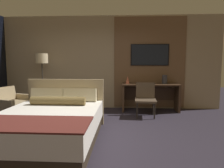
{
  "coord_description": "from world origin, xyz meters",
  "views": [
    {
      "loc": [
        0.7,
        -3.53,
        1.4
      ],
      "look_at": [
        0.43,
        1.07,
        0.91
      ],
      "focal_mm": 32.0,
      "sensor_mm": 36.0,
      "label": 1
    }
  ],
  "objects_px": {
    "armchair_by_window": "(13,108)",
    "vase_tall": "(165,79)",
    "desk": "(150,93)",
    "desk_chair": "(145,97)",
    "tv": "(150,55)",
    "vase_short": "(128,80)",
    "floor_lamp": "(42,63)",
    "bed": "(50,123)"
  },
  "relations": [
    {
      "from": "armchair_by_window",
      "to": "vase_tall",
      "type": "xyz_separation_m",
      "value": [
        4.01,
        0.97,
        0.66
      ]
    },
    {
      "from": "desk_chair",
      "to": "vase_tall",
      "type": "xyz_separation_m",
      "value": [
        0.61,
        0.6,
        0.4
      ]
    },
    {
      "from": "desk",
      "to": "desk_chair",
      "type": "height_order",
      "value": "desk_chair"
    },
    {
      "from": "bed",
      "to": "vase_tall",
      "type": "xyz_separation_m",
      "value": [
        2.49,
        2.4,
        0.6
      ]
    },
    {
      "from": "vase_tall",
      "to": "vase_short",
      "type": "bearing_deg",
      "value": -175.17
    },
    {
      "from": "bed",
      "to": "vase_tall",
      "type": "distance_m",
      "value": 3.51
    },
    {
      "from": "desk_chair",
      "to": "vase_tall",
      "type": "height_order",
      "value": "vase_tall"
    },
    {
      "from": "desk",
      "to": "desk_chair",
      "type": "xyz_separation_m",
      "value": [
        -0.2,
        -0.6,
        -0.01
      ]
    },
    {
      "from": "tv",
      "to": "floor_lamp",
      "type": "relative_size",
      "value": 0.68
    },
    {
      "from": "desk",
      "to": "tv",
      "type": "bearing_deg",
      "value": 90.0
    },
    {
      "from": "desk",
      "to": "vase_tall",
      "type": "distance_m",
      "value": 0.57
    },
    {
      "from": "bed",
      "to": "desk_chair",
      "type": "height_order",
      "value": "bed"
    },
    {
      "from": "floor_lamp",
      "to": "vase_short",
      "type": "bearing_deg",
      "value": 1.43
    },
    {
      "from": "desk",
      "to": "bed",
      "type": "bearing_deg",
      "value": -130.85
    },
    {
      "from": "desk",
      "to": "vase_short",
      "type": "xyz_separation_m",
      "value": [
        -0.66,
        -0.1,
        0.38
      ]
    },
    {
      "from": "bed",
      "to": "vase_short",
      "type": "distance_m",
      "value": 2.78
    },
    {
      "from": "bed",
      "to": "desk",
      "type": "bearing_deg",
      "value": 49.15
    },
    {
      "from": "tv",
      "to": "desk_chair",
      "type": "height_order",
      "value": "tv"
    },
    {
      "from": "vase_tall",
      "to": "vase_short",
      "type": "height_order",
      "value": "vase_tall"
    },
    {
      "from": "desk_chair",
      "to": "floor_lamp",
      "type": "height_order",
      "value": "floor_lamp"
    },
    {
      "from": "vase_short",
      "to": "vase_tall",
      "type": "bearing_deg",
      "value": 4.83
    },
    {
      "from": "desk",
      "to": "vase_short",
      "type": "distance_m",
      "value": 0.76
    },
    {
      "from": "bed",
      "to": "vase_tall",
      "type": "bearing_deg",
      "value": 43.95
    },
    {
      "from": "tv",
      "to": "desk_chair",
      "type": "distance_m",
      "value": 1.41
    },
    {
      "from": "bed",
      "to": "desk_chair",
      "type": "distance_m",
      "value": 2.62
    },
    {
      "from": "vase_tall",
      "to": "desk_chair",
      "type": "bearing_deg",
      "value": -135.43
    },
    {
      "from": "bed",
      "to": "tv",
      "type": "height_order",
      "value": "tv"
    },
    {
      "from": "tv",
      "to": "vase_tall",
      "type": "distance_m",
      "value": 0.86
    },
    {
      "from": "tv",
      "to": "vase_short",
      "type": "bearing_deg",
      "value": -153.08
    },
    {
      "from": "desk_chair",
      "to": "vase_tall",
      "type": "relative_size",
      "value": 3.51
    },
    {
      "from": "desk",
      "to": "vase_short",
      "type": "height_order",
      "value": "vase_short"
    },
    {
      "from": "vase_tall",
      "to": "tv",
      "type": "bearing_deg",
      "value": 149.36
    },
    {
      "from": "tv",
      "to": "desk_chair",
      "type": "relative_size",
      "value": 1.29
    },
    {
      "from": "bed",
      "to": "armchair_by_window",
      "type": "distance_m",
      "value": 2.09
    },
    {
      "from": "desk",
      "to": "desk_chair",
      "type": "relative_size",
      "value": 1.85
    },
    {
      "from": "tv",
      "to": "armchair_by_window",
      "type": "bearing_deg",
      "value": -161.41
    },
    {
      "from": "floor_lamp",
      "to": "desk_chair",
      "type": "bearing_deg",
      "value": -8.7
    },
    {
      "from": "desk_chair",
      "to": "floor_lamp",
      "type": "relative_size",
      "value": 0.53
    },
    {
      "from": "armchair_by_window",
      "to": "vase_tall",
      "type": "bearing_deg",
      "value": -58.59
    },
    {
      "from": "armchair_by_window",
      "to": "floor_lamp",
      "type": "xyz_separation_m",
      "value": [
        0.47,
        0.81,
        1.13
      ]
    },
    {
      "from": "armchair_by_window",
      "to": "tv",
      "type": "bearing_deg",
      "value": -53.57
    },
    {
      "from": "bed",
      "to": "armchair_by_window",
      "type": "height_order",
      "value": "bed"
    }
  ]
}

